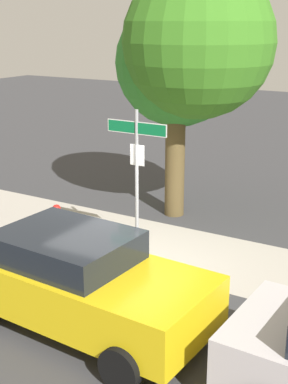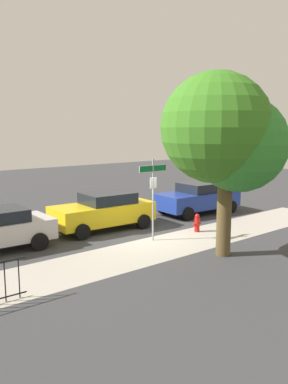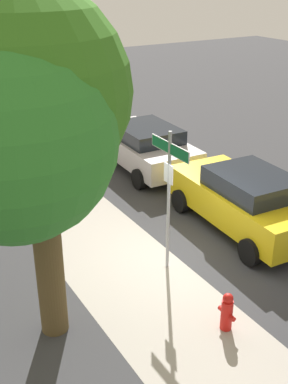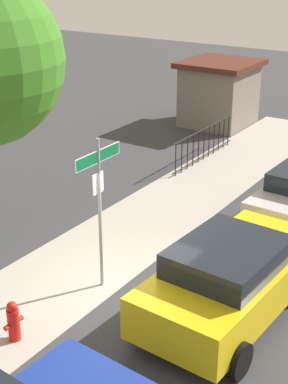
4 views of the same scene
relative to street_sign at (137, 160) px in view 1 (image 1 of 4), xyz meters
name	(u,v)px [view 1 (image 1 of 4)]	position (x,y,z in m)	size (l,w,h in m)	color
ground_plane	(130,268)	(0.08, -0.40, -2.18)	(60.00, 60.00, 0.00)	#38383A
sidewalk_strip	(246,266)	(2.08, 0.90, -2.18)	(24.00, 2.60, 0.00)	#ABA397
street_sign	(137,160)	(0.00, 0.00, 0.00)	(1.35, 0.07, 3.19)	#9EA0A5
shade_tree	(194,46)	(-0.27, 3.04, 2.08)	(4.09, 3.78, 6.16)	brown
car_yellow	(78,280)	(0.51, -2.68, -1.35)	(4.49, 2.30, 1.60)	yellow
fire_hydrant	(57,221)	(-2.31, 0.20, -1.79)	(0.42, 0.22, 0.78)	red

